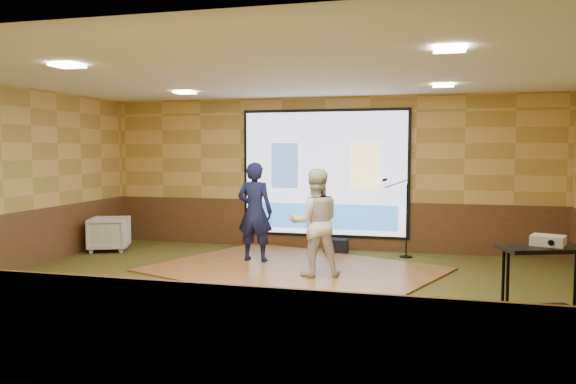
% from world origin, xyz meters
% --- Properties ---
extents(ground, '(9.00, 9.00, 0.00)m').
position_xyz_m(ground, '(0.00, 0.00, 0.00)').
color(ground, '#2E3417').
rests_on(ground, ground).
extents(room_shell, '(9.04, 7.04, 3.02)m').
position_xyz_m(room_shell, '(0.00, 0.00, 2.09)').
color(room_shell, tan).
rests_on(room_shell, ground).
extents(wainscot_back, '(9.00, 0.04, 0.95)m').
position_xyz_m(wainscot_back, '(0.00, 3.48, 0.47)').
color(wainscot_back, '#452C17').
rests_on(wainscot_back, ground).
extents(wainscot_front, '(9.00, 0.04, 0.95)m').
position_xyz_m(wainscot_front, '(0.00, -3.48, 0.47)').
color(wainscot_front, '#452C17').
rests_on(wainscot_front, ground).
extents(wainscot_left, '(0.04, 7.00, 0.95)m').
position_xyz_m(wainscot_left, '(-4.48, 0.00, 0.47)').
color(wainscot_left, '#452C17').
rests_on(wainscot_left, ground).
extents(projector_screen, '(3.32, 0.06, 2.52)m').
position_xyz_m(projector_screen, '(0.00, 3.44, 1.47)').
color(projector_screen, black).
rests_on(projector_screen, room_shell).
extents(downlight_nw, '(0.32, 0.32, 0.02)m').
position_xyz_m(downlight_nw, '(-2.20, 1.80, 2.97)').
color(downlight_nw, beige).
rests_on(downlight_nw, room_shell).
extents(downlight_ne, '(0.32, 0.32, 0.02)m').
position_xyz_m(downlight_ne, '(2.20, 1.80, 2.97)').
color(downlight_ne, beige).
rests_on(downlight_ne, room_shell).
extents(downlight_sw, '(0.32, 0.32, 0.02)m').
position_xyz_m(downlight_sw, '(-2.20, -1.50, 2.97)').
color(downlight_sw, beige).
rests_on(downlight_sw, room_shell).
extents(downlight_se, '(0.32, 0.32, 0.02)m').
position_xyz_m(downlight_se, '(2.20, -1.50, 2.97)').
color(downlight_se, beige).
rests_on(downlight_se, room_shell).
extents(dance_floor, '(5.19, 4.61, 0.03)m').
position_xyz_m(dance_floor, '(-0.10, 1.33, 0.02)').
color(dance_floor, olive).
rests_on(dance_floor, ground).
extents(player_left, '(0.64, 0.44, 1.73)m').
position_xyz_m(player_left, '(-0.92, 1.81, 0.89)').
color(player_left, '#13173D').
rests_on(player_left, dance_floor).
extents(player_right, '(0.97, 0.87, 1.65)m').
position_xyz_m(player_right, '(0.33, 0.93, 0.85)').
color(player_right, silver).
rests_on(player_right, dance_floor).
extents(av_table, '(0.89, 0.47, 0.93)m').
position_xyz_m(av_table, '(3.23, -0.96, 0.65)').
color(av_table, black).
rests_on(av_table, ground).
extents(projector, '(0.41, 0.37, 0.11)m').
position_xyz_m(projector, '(3.29, -0.89, 0.99)').
color(projector, silver).
rests_on(projector, av_table).
extents(mic_stand, '(0.57, 0.23, 1.46)m').
position_xyz_m(mic_stand, '(1.56, 2.95, 0.49)').
color(mic_stand, black).
rests_on(mic_stand, ground).
extents(banquet_chair, '(0.94, 0.93, 0.67)m').
position_xyz_m(banquet_chair, '(-4.00, 2.18, 0.33)').
color(banquet_chair, gray).
rests_on(banquet_chair, ground).
extents(duffel_bag, '(0.44, 0.30, 0.27)m').
position_xyz_m(duffel_bag, '(0.31, 3.01, 0.14)').
color(duffel_bag, black).
rests_on(duffel_bag, ground).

